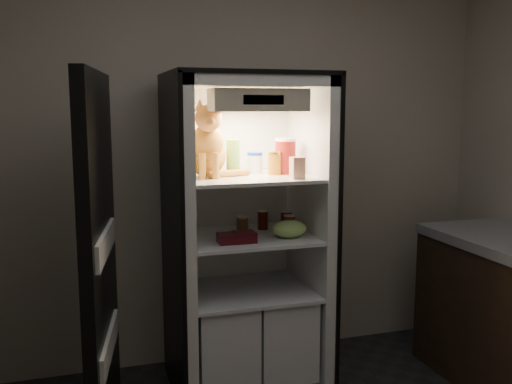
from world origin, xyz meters
The scene contains 16 objects.
room_shell centered at (0.00, 0.00, 1.62)m, with size 3.60×3.60×3.60m.
refrigerator centered at (0.00, 1.38, 0.79)m, with size 0.90×0.72×1.88m.
fridge_door centered at (-0.85, 0.96, 0.91)m, with size 0.20×0.87×1.85m.
tabby_cat centered at (-0.23, 1.37, 1.46)m, with size 0.37×0.43×0.44m.
parmesan_shaker centered at (-0.07, 1.38, 1.39)m, with size 0.08×0.08×0.21m.
mayo_tub centered at (0.08, 1.43, 1.35)m, with size 0.09×0.09×0.13m.
salsa_jar centered at (0.17, 1.33, 1.36)m, with size 0.08×0.08×0.13m.
pepper_jar centered at (0.25, 1.36, 1.40)m, with size 0.12×0.12×0.21m.
cream_carton centered at (0.23, 1.12, 1.35)m, with size 0.07×0.07×0.12m, color silver.
soda_can_a centered at (0.14, 1.45, 1.00)m, with size 0.06×0.06×0.11m.
soda_can_b centered at (0.25, 1.33, 1.00)m, with size 0.07×0.07×0.13m.
soda_can_c centered at (0.23, 1.23, 1.00)m, with size 0.07×0.07×0.12m.
condiment_jar centered at (-0.01, 1.41, 0.99)m, with size 0.07×0.07×0.10m.
grape_bag centered at (0.21, 1.19, 0.99)m, with size 0.20×0.15×0.10m, color #86B655.
berry_box_left centered at (-0.16, 1.16, 0.97)m, with size 0.11×0.11×0.05m, color #530D14.
berry_box_right centered at (-0.06, 1.17, 0.97)m, with size 0.12×0.12×0.06m, color #530D14.
Camera 1 is at (-0.93, -1.80, 1.69)m, focal length 40.00 mm.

